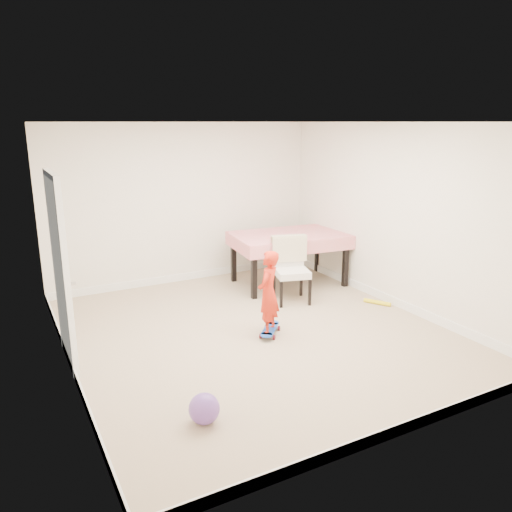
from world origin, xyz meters
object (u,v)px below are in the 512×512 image
dining_table (289,259)px  child (268,296)px  dining_chair (292,270)px  balloon (204,409)px  skateboard (270,331)px

dining_table → child: child is taller
dining_chair → child: size_ratio=0.91×
dining_chair → balloon: bearing=-119.6°
skateboard → balloon: 2.02m
dining_table → skateboard: bearing=-121.8°
skateboard → balloon: (-1.47, -1.39, 0.10)m
dining_chair → child: (-0.92, -0.91, 0.05)m
child → skateboard: bearing=165.5°
dining_table → skateboard: size_ratio=3.31×
dining_table → balloon: dining_table is taller
child → balloon: (-1.43, -1.37, -0.39)m
dining_table → dining_chair: (-0.41, -0.75, 0.06)m
dining_table → skateboard: (-1.29, -1.64, -0.38)m
skateboard → balloon: bearing=175.8°
dining_chair → skateboard: dining_chair is taller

